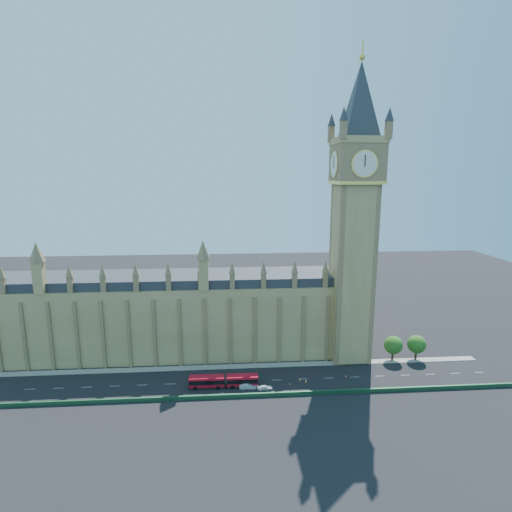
{
  "coord_description": "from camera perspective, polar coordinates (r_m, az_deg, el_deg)",
  "views": [
    {
      "loc": [
        -2.53,
        -109.91,
        60.64
      ],
      "look_at": [
        6.36,
        10.0,
        36.33
      ],
      "focal_mm": 28.0,
      "sensor_mm": 36.0,
      "label": 1
    }
  ],
  "objects": [
    {
      "name": "palace_westminster",
      "position": [
        141.75,
        -13.25,
        -8.16
      ],
      "size": [
        120.0,
        20.0,
        28.0
      ],
      "color": "#A1864E",
      "rests_on": "ground"
    },
    {
      "name": "ground",
      "position": [
        125.56,
        -2.68,
        -17.46
      ],
      "size": [
        400.0,
        400.0,
        0.0
      ],
      "primitive_type": "plane",
      "color": "black",
      "rests_on": "ground"
    },
    {
      "name": "tree_east_far",
      "position": [
        146.15,
        22.03,
        -11.55
      ],
      "size": [
        6.0,
        6.0,
        8.5
      ],
      "color": "#382619",
      "rests_on": "ground"
    },
    {
      "name": "cone_c",
      "position": [
        126.42,
        6.32,
        -17.12
      ],
      "size": [
        0.56,
        0.56,
        0.75
      ],
      "rotation": [
        0.0,
        0.0,
        -0.21
      ],
      "color": "black",
      "rests_on": "ground"
    },
    {
      "name": "car_grey",
      "position": [
        122.0,
        -1.25,
        -18.02
      ],
      "size": [
        4.05,
        2.03,
        1.32
      ],
      "primitive_type": "imported",
      "rotation": [
        0.0,
        0.0,
        1.45
      ],
      "color": "#404448",
      "rests_on": "ground"
    },
    {
      "name": "cone_a",
      "position": [
        125.58,
        7.14,
        -17.33
      ],
      "size": [
        0.57,
        0.57,
        0.8
      ],
      "rotation": [
        0.0,
        0.0,
        -0.16
      ],
      "color": "black",
      "rests_on": "ground"
    },
    {
      "name": "elizabeth_tower",
      "position": [
        130.51,
        14.01,
        8.42
      ],
      "size": [
        20.59,
        20.59,
        105.0
      ],
      "color": "#A1864E",
      "rests_on": "ground"
    },
    {
      "name": "car_white",
      "position": [
        121.02,
        1.3,
        -18.28
      ],
      "size": [
        4.82,
        2.45,
        1.34
      ],
      "primitive_type": "imported",
      "rotation": [
        0.0,
        0.0,
        1.7
      ],
      "color": "silver",
      "rests_on": "ground"
    },
    {
      "name": "kerb_north",
      "position": [
        133.91,
        -2.8,
        -15.47
      ],
      "size": [
        160.0,
        3.0,
        0.16
      ],
      "primitive_type": "cube",
      "color": "gray",
      "rests_on": "ground"
    },
    {
      "name": "bridge_parapet",
      "position": [
        117.45,
        -2.55,
        -19.33
      ],
      "size": [
        160.0,
        0.6,
        1.2
      ],
      "primitive_type": "cube",
      "color": "#1E4C2D",
      "rests_on": "ground"
    },
    {
      "name": "cone_d",
      "position": [
        130.3,
        12.73,
        -16.44
      ],
      "size": [
        0.52,
        0.52,
        0.68
      ],
      "rotation": [
        0.0,
        0.0,
        -0.24
      ],
      "color": "black",
      "rests_on": "ground"
    },
    {
      "name": "cone_b",
      "position": [
        123.72,
        4.88,
        -17.8
      ],
      "size": [
        0.47,
        0.47,
        0.63
      ],
      "rotation": [
        0.0,
        0.0,
        -0.22
      ],
      "color": "black",
      "rests_on": "ground"
    },
    {
      "name": "tree_east_near",
      "position": [
        142.9,
        19.09,
        -11.87
      ],
      "size": [
        6.0,
        6.0,
        8.5
      ],
      "color": "#382619",
      "rests_on": "ground"
    },
    {
      "name": "car_silver",
      "position": [
        121.4,
        -1.17,
        -18.1
      ],
      "size": [
        4.99,
        1.83,
        1.63
      ],
      "primitive_type": "imported",
      "rotation": [
        0.0,
        0.0,
        1.55
      ],
      "color": "#B6B9BE",
      "rests_on": "ground"
    },
    {
      "name": "red_bus",
      "position": [
        122.26,
        -4.66,
        -17.38
      ],
      "size": [
        20.05,
        3.4,
        3.4
      ],
      "rotation": [
        0.0,
        0.0,
        -0.01
      ],
      "color": "#B80C1E",
      "rests_on": "ground"
    }
  ]
}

